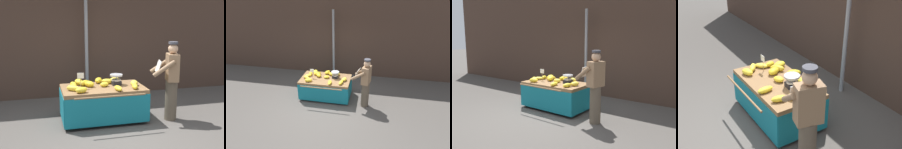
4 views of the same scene
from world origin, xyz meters
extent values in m
plane|color=#514C47|center=(0.00, 0.00, 0.00)|extent=(60.00, 60.00, 0.00)
cube|color=#473328|center=(0.00, 3.00, 1.99)|extent=(16.00, 0.24, 3.99)
cylinder|color=gray|center=(-0.17, 2.52, 1.45)|extent=(0.09, 0.09, 2.90)
cube|color=olive|center=(-0.10, 0.85, 0.71)|extent=(1.76, 1.00, 0.08)
cylinder|color=black|center=(-0.90, 0.85, 0.34)|extent=(0.05, 0.68, 0.68)
cylinder|color=#B7B7BC|center=(-0.93, 0.85, 0.34)|extent=(0.01, 0.12, 0.12)
cylinder|color=black|center=(0.70, 0.85, 0.34)|extent=(0.05, 0.68, 0.68)
cylinder|color=#B7B7BC|center=(0.73, 0.85, 0.34)|extent=(0.01, 0.12, 0.12)
cylinder|color=#4C4742|center=(-0.10, 1.27, 0.33)|extent=(0.05, 0.05, 0.67)
cube|color=#147284|center=(-0.10, 0.35, 0.37)|extent=(1.76, 0.02, 0.60)
cube|color=#147284|center=(-0.10, 1.35, 0.37)|extent=(1.76, 0.02, 0.60)
cube|color=#147284|center=(-0.98, 0.85, 0.37)|extent=(0.02, 1.00, 0.60)
cube|color=#147284|center=(0.78, 0.85, 0.37)|extent=(0.02, 1.00, 0.60)
cylinder|color=olive|center=(-0.10, 0.17, 0.73)|extent=(1.41, 0.04, 0.04)
cube|color=black|center=(0.22, 0.97, 0.79)|extent=(0.20, 0.20, 0.09)
cylinder|color=#B7B7BC|center=(0.22, 0.97, 0.89)|extent=(0.02, 0.02, 0.11)
cylinder|color=#B7B7BC|center=(0.22, 0.97, 0.97)|extent=(0.28, 0.28, 0.03)
cylinder|color=#B7B7BC|center=(0.22, 0.97, 0.86)|extent=(0.21, 0.21, 0.03)
cylinder|color=#997A51|center=(-0.59, 0.82, 0.86)|extent=(0.01, 0.01, 0.22)
cube|color=white|center=(-0.59, 0.82, 1.03)|extent=(0.14, 0.01, 0.12)
ellipsoid|color=yellow|center=(0.13, 0.49, 0.80)|extent=(0.15, 0.31, 0.10)
ellipsoid|color=yellow|center=(-0.76, 0.87, 0.79)|extent=(0.29, 0.28, 0.09)
ellipsoid|color=yellow|center=(-0.07, 0.87, 0.80)|extent=(0.24, 0.21, 0.10)
ellipsoid|color=yellow|center=(-0.58, 1.18, 0.81)|extent=(0.22, 0.29, 0.13)
ellipsoid|color=yellow|center=(-0.76, 0.68, 0.81)|extent=(0.31, 0.25, 0.11)
ellipsoid|color=gold|center=(-0.72, 1.04, 0.80)|extent=(0.17, 0.23, 0.11)
ellipsoid|color=gold|center=(-0.39, 0.94, 0.81)|extent=(0.27, 0.31, 0.13)
ellipsoid|color=gold|center=(0.06, 1.11, 0.80)|extent=(0.32, 0.26, 0.11)
ellipsoid|color=yellow|center=(0.58, 0.79, 0.81)|extent=(0.24, 0.27, 0.12)
ellipsoid|color=yellow|center=(0.51, 0.55, 0.80)|extent=(0.18, 0.30, 0.10)
ellipsoid|color=gold|center=(-0.47, 1.07, 0.81)|extent=(0.30, 0.28, 0.12)
ellipsoid|color=yellow|center=(0.25, 1.17, 0.81)|extent=(0.26, 0.21, 0.12)
ellipsoid|color=yellow|center=(-0.62, 0.50, 0.81)|extent=(0.29, 0.23, 0.12)
ellipsoid|color=gold|center=(-0.12, 1.23, 0.81)|extent=(0.24, 0.30, 0.12)
cylinder|color=brown|center=(1.34, 0.52, 0.44)|extent=(0.26, 0.26, 0.88)
cube|color=#8C6B4C|center=(1.34, 0.52, 1.17)|extent=(0.32, 0.42, 0.58)
sphere|color=tan|center=(1.34, 0.52, 1.56)|extent=(0.21, 0.21, 0.21)
cylinder|color=#3F3F47|center=(1.34, 0.52, 1.69)|extent=(0.20, 0.20, 0.05)
cylinder|color=#8C6B4C|center=(1.08, 0.37, 1.18)|extent=(0.49, 0.20, 0.37)
cylinder|color=#8C6B4C|center=(1.18, 0.78, 1.18)|extent=(0.49, 0.20, 0.37)
cube|color=silver|center=(1.05, 0.59, 1.19)|extent=(0.17, 0.35, 0.25)
camera|label=1|loc=(-1.43, -5.01, 2.31)|focal=46.41mm
camera|label=2|loc=(1.49, -5.06, 3.87)|focal=30.74mm
camera|label=3|loc=(3.94, -4.16, 2.03)|focal=37.74mm
camera|label=4|loc=(3.90, -1.38, 3.25)|focal=45.68mm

